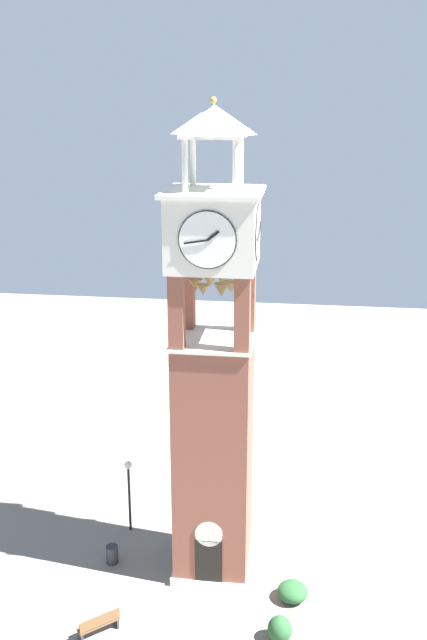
{
  "coord_description": "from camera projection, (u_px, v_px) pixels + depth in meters",
  "views": [
    {
      "loc": [
        3.39,
        -25.67,
        19.27
      ],
      "look_at": [
        0.0,
        0.0,
        10.99
      ],
      "focal_mm": 40.28,
      "sensor_mm": 36.0,
      "label": 1
    }
  ],
  "objects": [
    {
      "name": "clock_tower",
      "position": [
        213.0,
        394.0,
        28.11
      ],
      "size": [
        3.56,
        3.56,
        19.09
      ],
      "color": "brown",
      "rests_on": "ground"
    },
    {
      "name": "ground",
      "position": [
        214.0,
        565.0,
        30.53
      ],
      "size": [
        80.0,
        80.0,
        0.0
      ],
      "primitive_type": "plane",
      "color": "gray"
    },
    {
      "name": "lamp_post",
      "position": [
        129.0,
        482.0,
        32.28
      ],
      "size": [
        0.36,
        0.36,
        3.52
      ],
      "color": "black",
      "rests_on": "ground"
    },
    {
      "name": "shrub_near_entry",
      "position": [
        280.0,
        629.0,
        26.22
      ],
      "size": [
        0.91,
        0.91,
        1.01
      ],
      "primitive_type": "ellipsoid",
      "color": "#234C28",
      "rests_on": "ground"
    },
    {
      "name": "trash_bin",
      "position": [
        112.0,
        554.0,
        30.62
      ],
      "size": [
        0.52,
        0.52,
        0.8
      ],
      "primitive_type": "cylinder",
      "color": "#2D2D33",
      "rests_on": "ground"
    },
    {
      "name": "shrub_left_of_tower",
      "position": [
        293.0,
        592.0,
        28.4
      ],
      "size": [
        1.22,
        1.22,
        0.73
      ],
      "primitive_type": "ellipsoid",
      "color": "#234C28",
      "rests_on": "ground"
    },
    {
      "name": "park_bench",
      "position": [
        99.0,
        624.0,
        26.51
      ],
      "size": [
        1.5,
        1.38,
        0.95
      ],
      "color": "brown",
      "rests_on": "ground"
    }
  ]
}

